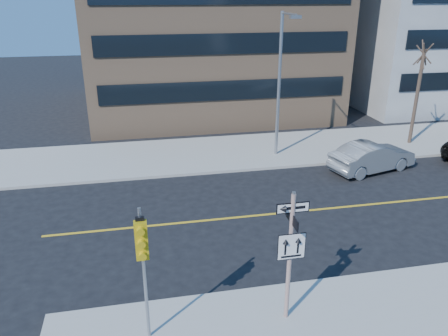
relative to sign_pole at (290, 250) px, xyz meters
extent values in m
plane|color=black|center=(0.00, 2.51, -2.44)|extent=(120.00, 120.00, 0.00)
cylinder|color=beige|center=(0.00, 0.01, -0.29)|extent=(0.13, 0.13, 4.00)
cylinder|color=gray|center=(0.00, 0.01, 1.74)|extent=(0.10, 0.10, 0.06)
cube|color=black|center=(0.00, 0.01, 1.31)|extent=(0.92, 0.03, 0.30)
cube|color=black|center=(0.00, 0.01, 0.96)|extent=(0.03, 0.92, 0.30)
cube|color=white|center=(0.00, -0.07, 0.16)|extent=(0.80, 0.03, 0.80)
cylinder|color=gray|center=(-4.00, 0.01, -0.29)|extent=(0.09, 0.09, 4.00)
cube|color=gold|center=(-4.00, -0.19, 0.91)|extent=(0.32, 0.22, 1.05)
sphere|color=#8C0705|center=(-4.00, -0.31, 1.26)|extent=(0.17, 0.17, 0.17)
sphere|color=black|center=(-4.00, -0.31, 0.91)|extent=(0.17, 0.17, 0.17)
sphere|color=black|center=(-4.00, -0.31, 0.56)|extent=(0.17, 0.17, 0.17)
imported|color=gray|center=(8.39, 10.30, -1.64)|extent=(2.88, 5.12, 1.60)
cylinder|color=gray|center=(4.00, 13.51, 1.71)|extent=(0.18, 0.18, 8.00)
cylinder|color=gray|center=(4.00, 12.51, 5.61)|extent=(0.10, 2.20, 0.10)
cube|color=gray|center=(4.00, 11.51, 5.51)|extent=(0.55, 0.30, 0.16)
cylinder|color=#382A21|center=(13.00, 13.81, 0.61)|extent=(0.22, 0.22, 5.80)
camera|label=1|loc=(-3.84, -9.76, 6.63)|focal=35.00mm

